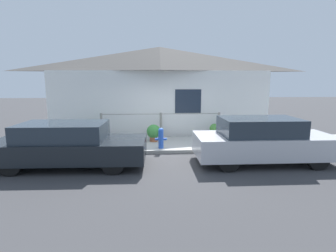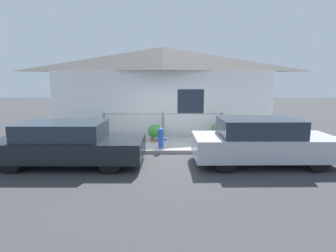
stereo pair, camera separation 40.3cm
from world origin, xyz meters
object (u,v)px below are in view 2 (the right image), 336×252
Objects in this scene: fire_hydrant at (161,138)px; car_right at (262,142)px; potted_plant_corner at (217,130)px; potted_plant_by_fence at (94,131)px; potted_plant_near_hydrant at (155,132)px; car_left at (68,144)px.

car_right is at bearing -25.86° from fire_hydrant.
car_right is at bearing -77.10° from potted_plant_corner.
potted_plant_near_hydrant is at bearing -6.73° from potted_plant_by_fence.
fire_hydrant is at bearing 29.33° from car_left.
potted_plant_corner is at bearing 36.12° from fire_hydrant.
fire_hydrant is 1.10m from potted_plant_near_hydrant.
fire_hydrant is (2.67, 1.43, -0.14)m from car_left.
potted_plant_near_hydrant is at bearing 47.05° from car_left.
car_left is 6.00× the size of fire_hydrant.
potted_plant_corner is (2.50, 0.57, -0.02)m from potted_plant_near_hydrant.
potted_plant_near_hydrant is at bearing 102.94° from fire_hydrant.
car_left is 6.57× the size of potted_plant_near_hydrant.
potted_plant_corner is at bearing 12.91° from potted_plant_near_hydrant.
car_left reaches higher than potted_plant_by_fence.
car_left is at bearing 179.77° from car_right.
car_right reaches higher than potted_plant_near_hydrant.
potted_plant_by_fence is 1.12× the size of potted_plant_corner.
potted_plant_near_hydrant reaches higher than potted_plant_corner.
fire_hydrant is (-2.96, 1.43, -0.18)m from car_right.
potted_plant_near_hydrant is (-3.20, 2.50, -0.20)m from car_right.
potted_plant_by_fence is (-2.64, 1.35, -0.01)m from fire_hydrant.
car_right is 4.07m from potted_plant_near_hydrant.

